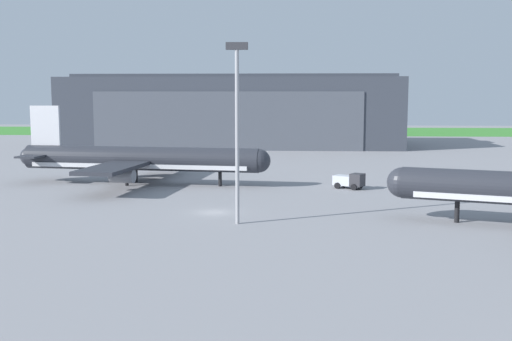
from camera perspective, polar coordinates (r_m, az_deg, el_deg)
name	(u,v)px	position (r m, az deg, el deg)	size (l,w,h in m)	color
ground_plane	(214,212)	(76.05, -3.86, -3.88)	(440.00, 440.00, 0.00)	gray
grass_field_strip	(266,131)	(245.07, 0.93, 3.66)	(440.00, 56.00, 0.08)	#3B8631
maintenance_hangar	(233,111)	(177.30, -2.10, 5.48)	(91.87, 36.28, 20.20)	#383D47
airliner_far_left	(140,160)	(100.96, -10.66, 1.00)	(41.80, 33.78, 12.58)	#282B33
ops_van	(350,180)	(95.84, 8.64, -0.91)	(5.02, 4.18, 2.41)	#2D2D33
apron_light_mast	(237,120)	(67.91, -1.75, 4.73)	(2.40, 0.50, 19.98)	#99999E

